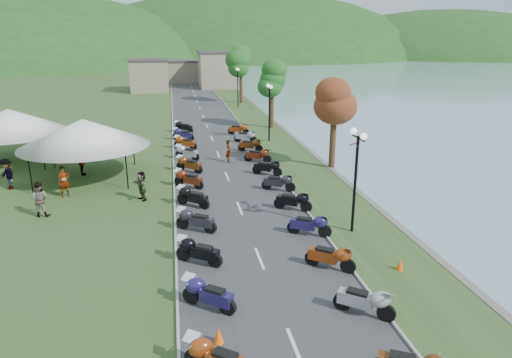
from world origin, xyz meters
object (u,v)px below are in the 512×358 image
pedestrian_a (66,196)px  pedestrian_c (10,189)px  pedestrian_b (42,216)px  vendor_tent_main (86,149)px

pedestrian_a → pedestrian_c: bearing=126.0°
pedestrian_b → pedestrian_c: bearing=-50.3°
vendor_tent_main → pedestrian_c: 5.17m
pedestrian_a → pedestrian_b: size_ratio=0.98×
vendor_tent_main → pedestrian_a: bearing=-102.0°
pedestrian_c → pedestrian_a: bearing=19.9°
vendor_tent_main → pedestrian_b: vendor_tent_main is taller
vendor_tent_main → pedestrian_b: size_ratio=2.93×
pedestrian_a → pedestrian_c: (-3.75, 2.01, 0.00)m
vendor_tent_main → pedestrian_b: (-1.36, -6.59, -2.00)m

